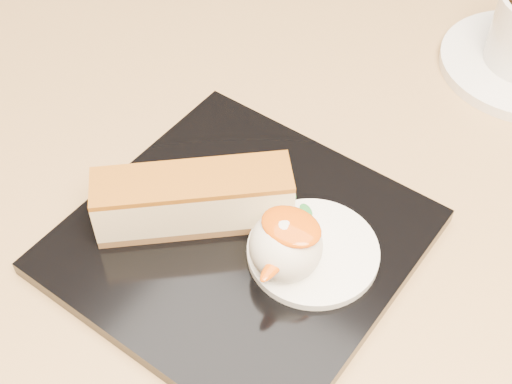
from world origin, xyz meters
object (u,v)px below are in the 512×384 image
Objects in this scene: dessert_plate at (240,242)px; cheesecake at (194,199)px; table at (253,269)px; ice_cream_scoop at (286,246)px.

dessert_plate is 0.04m from cheesecake.
ice_cream_scoop reaches higher than table.
table is at bearing 118.73° from dessert_plate.
cheesecake is (-0.04, -0.01, 0.03)m from dessert_plate.
dessert_plate is (0.04, -0.08, 0.16)m from table.
table is at bearing 54.46° from cheesecake.
cheesecake is at bearing 180.00° from ice_cream_scoop.
ice_cream_scoop is (0.08, -0.08, 0.19)m from table.
table is 3.64× the size of dessert_plate.
dessert_plate is 0.05m from ice_cream_scoop.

